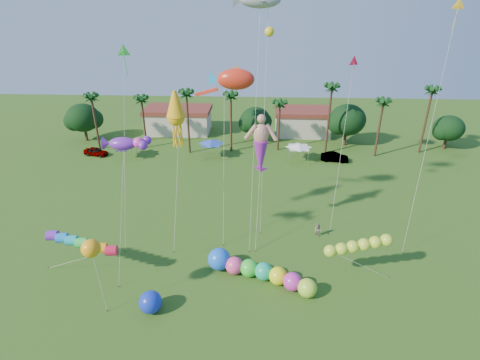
{
  "coord_description": "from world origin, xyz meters",
  "views": [
    {
      "loc": [
        1.49,
        -19.89,
        23.45
      ],
      "look_at": [
        0.0,
        10.0,
        9.0
      ],
      "focal_mm": 28.0,
      "sensor_mm": 36.0,
      "label": 1
    }
  ],
  "objects_px": {
    "car_b": "(335,157)",
    "blue_ball": "(150,302)",
    "spectator_b": "(318,230)",
    "caterpillar_inflatable": "(256,271)",
    "car_a": "(96,152)"
  },
  "relations": [
    {
      "from": "car_b",
      "to": "blue_ball",
      "type": "bearing_deg",
      "value": 155.72
    },
    {
      "from": "car_b",
      "to": "car_a",
      "type": "bearing_deg",
      "value": 97.14
    },
    {
      "from": "car_a",
      "to": "car_b",
      "type": "relative_size",
      "value": 0.93
    },
    {
      "from": "caterpillar_inflatable",
      "to": "blue_ball",
      "type": "height_order",
      "value": "caterpillar_inflatable"
    },
    {
      "from": "car_b",
      "to": "blue_ball",
      "type": "xyz_separation_m",
      "value": [
        -20.96,
        -33.23,
        0.24
      ]
    },
    {
      "from": "car_b",
      "to": "caterpillar_inflatable",
      "type": "bearing_deg",
      "value": 164.88
    },
    {
      "from": "car_b",
      "to": "spectator_b",
      "type": "bearing_deg",
      "value": 173.26
    },
    {
      "from": "car_a",
      "to": "car_b",
      "type": "bearing_deg",
      "value": -77.77
    },
    {
      "from": "caterpillar_inflatable",
      "to": "car_a",
      "type": "bearing_deg",
      "value": 154.27
    },
    {
      "from": "spectator_b",
      "to": "blue_ball",
      "type": "distance_m",
      "value": 19.29
    },
    {
      "from": "caterpillar_inflatable",
      "to": "blue_ball",
      "type": "xyz_separation_m",
      "value": [
        -8.71,
        -4.47,
        0.04
      ]
    },
    {
      "from": "car_b",
      "to": "spectator_b",
      "type": "height_order",
      "value": "spectator_b"
    },
    {
      "from": "car_a",
      "to": "spectator_b",
      "type": "bearing_deg",
      "value": -110.22
    },
    {
      "from": "car_a",
      "to": "blue_ball",
      "type": "distance_m",
      "value": 38.44
    },
    {
      "from": "spectator_b",
      "to": "caterpillar_inflatable",
      "type": "relative_size",
      "value": 0.15
    }
  ]
}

